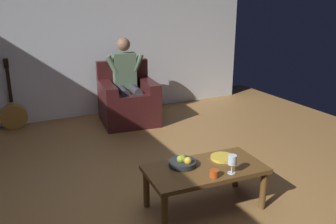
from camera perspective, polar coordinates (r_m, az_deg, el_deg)
ground_plane at (r=3.40m, az=-0.29°, el=-15.45°), size 7.47×7.47×0.00m
wall_back at (r=5.86m, az=-14.21°, el=11.96°), size 6.03×0.06×2.65m
armchair at (r=5.58m, az=-6.51°, el=1.73°), size 0.91×0.92×0.94m
person_seated at (r=5.50m, az=-6.68°, el=5.39°), size 0.61×0.63×1.31m
coffee_table at (r=3.27m, az=6.01°, el=-9.78°), size 1.11×0.62×0.42m
guitar at (r=5.74m, az=-23.74°, el=-0.31°), size 0.39×0.24×1.05m
wine_glass_near at (r=3.12m, az=10.34°, el=-7.81°), size 0.08×0.08×0.17m
fruit_bowl at (r=3.23m, az=2.42°, el=-8.16°), size 0.25×0.25×0.11m
decorative_dish at (r=3.42m, az=8.82°, el=-7.29°), size 0.23×0.23×0.02m
candle_jar at (r=3.08m, az=7.49°, el=-9.82°), size 0.08×0.08×0.06m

